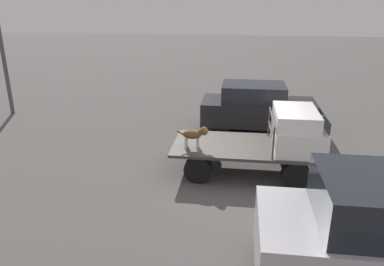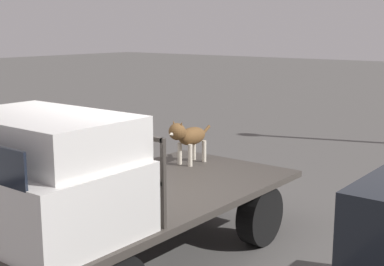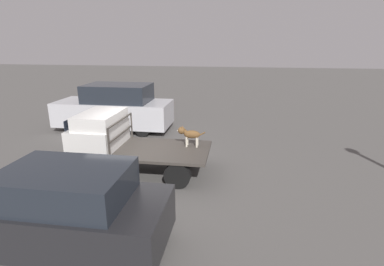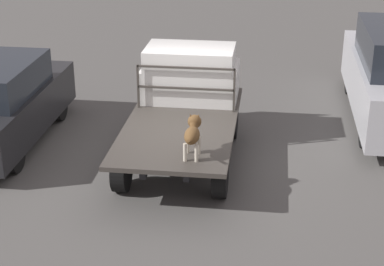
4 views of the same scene
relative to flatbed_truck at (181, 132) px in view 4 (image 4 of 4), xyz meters
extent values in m
plane|color=#514F4C|center=(0.00, 0.00, -0.59)|extent=(80.00, 80.00, 0.00)
cylinder|color=black|center=(1.26, 0.84, -0.22)|extent=(0.74, 0.24, 0.74)
cylinder|color=black|center=(1.26, -0.84, -0.22)|extent=(0.74, 0.24, 0.74)
cylinder|color=black|center=(-1.26, 0.84, -0.22)|extent=(0.74, 0.24, 0.74)
cylinder|color=black|center=(-1.26, -0.84, -0.22)|extent=(0.74, 0.24, 0.74)
cube|color=black|center=(0.00, 0.35, 0.04)|extent=(3.74, 0.10, 0.18)
cube|color=black|center=(0.00, -0.35, 0.04)|extent=(3.74, 0.10, 0.18)
cube|color=#3D3833|center=(0.00, 0.00, 0.17)|extent=(4.06, 2.00, 0.08)
cube|color=silver|center=(1.34, 0.00, 0.54)|extent=(1.28, 1.88, 0.66)
cube|color=silver|center=(1.24, 0.00, 1.07)|extent=(1.09, 1.73, 0.40)
cube|color=black|center=(1.97, 0.00, 1.01)|extent=(0.02, 1.54, 0.30)
cube|color=#3D3833|center=(0.63, 0.92, 0.64)|extent=(0.04, 0.04, 0.86)
cube|color=#3D3833|center=(0.63, -0.92, 0.64)|extent=(0.04, 0.04, 0.86)
cube|color=#3D3833|center=(0.63, 0.00, 1.04)|extent=(0.04, 1.84, 0.04)
cube|color=#3D3833|center=(0.63, 0.00, 0.64)|extent=(0.04, 1.84, 0.04)
cylinder|color=beige|center=(-1.32, -0.30, 0.36)|extent=(0.06, 0.06, 0.30)
cylinder|color=beige|center=(-1.32, -0.48, 0.36)|extent=(0.06, 0.06, 0.30)
cylinder|color=beige|center=(-1.63, -0.30, 0.36)|extent=(0.06, 0.06, 0.30)
cylinder|color=beige|center=(-1.63, -0.48, 0.36)|extent=(0.06, 0.06, 0.30)
ellipsoid|color=brown|center=(-1.48, -0.39, 0.59)|extent=(0.51, 0.24, 0.24)
sphere|color=beige|center=(-1.34, -0.39, 0.54)|extent=(0.11, 0.11, 0.11)
cylinder|color=brown|center=(-1.26, -0.39, 0.65)|extent=(0.17, 0.13, 0.17)
sphere|color=brown|center=(-1.16, -0.39, 0.70)|extent=(0.23, 0.23, 0.23)
cone|color=beige|center=(-1.06, -0.39, 0.68)|extent=(0.12, 0.12, 0.12)
cone|color=brown|center=(-1.17, -0.33, 0.79)|extent=(0.06, 0.08, 0.10)
cone|color=brown|center=(-1.17, -0.46, 0.79)|extent=(0.06, 0.08, 0.10)
cylinder|color=brown|center=(-1.78, -0.39, 0.61)|extent=(0.22, 0.04, 0.15)
cylinder|color=black|center=(1.71, 2.92, -0.29)|extent=(0.60, 0.20, 0.60)
cylinder|color=black|center=(-0.83, 2.92, -0.29)|extent=(0.60, 0.20, 0.60)
cube|color=black|center=(0.44, 3.66, 0.09)|extent=(4.09, 1.76, 0.84)
cylinder|color=black|center=(4.29, -3.49, -0.29)|extent=(0.60, 0.20, 0.60)
cylinder|color=black|center=(1.11, -3.49, -0.29)|extent=(0.60, 0.20, 0.60)
camera|label=1|loc=(-0.25, -9.72, 4.06)|focal=35.00mm
camera|label=2|loc=(4.18, 4.03, 2.03)|focal=50.00mm
camera|label=3|loc=(-2.78, 8.20, 3.31)|focal=28.00mm
camera|label=4|loc=(-10.74, -1.60, 4.62)|focal=60.00mm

